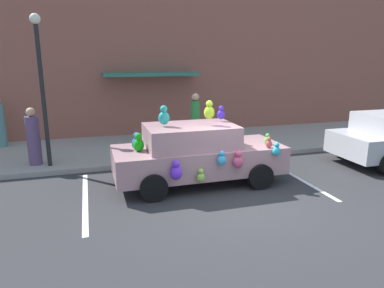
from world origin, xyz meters
name	(u,v)px	position (x,y,z in m)	size (l,w,h in m)	color
ground_plane	(240,199)	(0.00, 0.00, 0.00)	(60.00, 60.00, 0.00)	#2D2D30
sidewalk	(183,145)	(0.00, 5.00, 0.07)	(24.00, 4.00, 0.15)	gray
storefront_building	(168,57)	(-0.01, 7.14, 3.19)	(24.00, 1.25, 6.40)	brown
parking_stripe_front	(296,176)	(2.12, 1.00, 0.00)	(0.12, 3.60, 0.01)	silver
parking_stripe_rear	(85,200)	(-3.42, 1.00, 0.00)	(0.12, 3.60, 0.01)	silver
plush_covered_car	(197,154)	(-0.64, 1.30, 0.80)	(4.31, 1.98, 2.16)	#A87E84
teddy_bear_on_sidewalk	(152,147)	(-1.40, 3.56, 0.45)	(0.34, 0.29, 0.65)	brown
street_lamp_post	(41,77)	(-4.37, 3.50, 2.67)	(0.28, 0.28, 4.15)	black
pedestrian_near_shopfront	(195,122)	(0.22, 4.19, 1.06)	(0.30, 0.30, 1.88)	#2B863A
pedestrian_walking_past	(0,124)	(-6.17, 6.36, 0.96)	(0.34, 0.34, 1.73)	slate
pedestrian_by_lamp	(34,139)	(-4.77, 3.76, 0.92)	(0.37, 0.37, 1.66)	#5A4469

